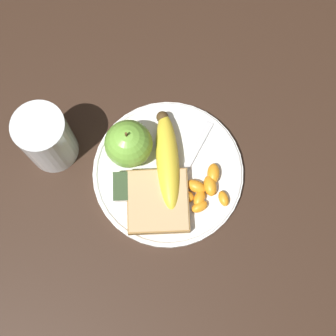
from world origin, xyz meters
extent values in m
plane|color=#332116|center=(0.00, 0.00, 0.00)|extent=(3.00, 3.00, 0.00)
cylinder|color=white|center=(0.00, 0.00, 0.01)|extent=(0.25, 0.25, 0.01)
torus|color=white|center=(0.00, 0.00, 0.01)|extent=(0.24, 0.24, 0.01)
cylinder|color=silver|center=(-0.05, -0.19, 0.06)|extent=(0.08, 0.08, 0.11)
cylinder|color=yellow|center=(-0.05, -0.19, 0.05)|extent=(0.07, 0.07, 0.09)
sphere|color=#72B23D|center=(-0.04, -0.06, 0.05)|extent=(0.08, 0.08, 0.08)
cylinder|color=brown|center=(-0.04, -0.06, 0.09)|extent=(0.00, 0.00, 0.01)
ellipsoid|color=yellow|center=(-0.01, 0.00, 0.03)|extent=(0.16, 0.04, 0.04)
sphere|color=#473319|center=(-0.09, -0.01, 0.03)|extent=(0.02, 0.02, 0.02)
cube|color=olive|center=(0.05, -0.02, 0.02)|extent=(0.10, 0.10, 0.02)
cube|color=tan|center=(0.05, -0.02, 0.02)|extent=(0.10, 0.09, 0.02)
cube|color=silver|center=(-0.02, 0.04, 0.01)|extent=(0.12, 0.08, 0.00)
cube|color=silver|center=(0.06, -0.01, 0.01)|extent=(0.06, 0.05, 0.00)
cube|color=white|center=(0.03, -0.07, 0.02)|extent=(0.04, 0.04, 0.02)
cube|color=#334728|center=(0.03, -0.07, 0.03)|extent=(0.05, 0.04, 0.00)
ellipsoid|color=orange|center=(0.03, 0.04, 0.02)|extent=(0.03, 0.04, 0.02)
ellipsoid|color=orange|center=(0.05, 0.09, 0.02)|extent=(0.03, 0.02, 0.01)
ellipsoid|color=orange|center=(0.06, 0.05, 0.02)|extent=(0.03, 0.03, 0.02)
ellipsoid|color=orange|center=(0.04, 0.02, 0.02)|extent=(0.03, 0.04, 0.02)
ellipsoid|color=orange|center=(0.01, 0.02, 0.02)|extent=(0.03, 0.02, 0.01)
ellipsoid|color=orange|center=(0.05, 0.05, 0.02)|extent=(0.03, 0.03, 0.02)
ellipsoid|color=orange|center=(0.01, 0.07, 0.02)|extent=(0.04, 0.02, 0.02)
ellipsoid|color=orange|center=(0.03, 0.07, 0.02)|extent=(0.04, 0.02, 0.02)
camera|label=1|loc=(0.20, -0.01, 0.74)|focal=50.00mm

